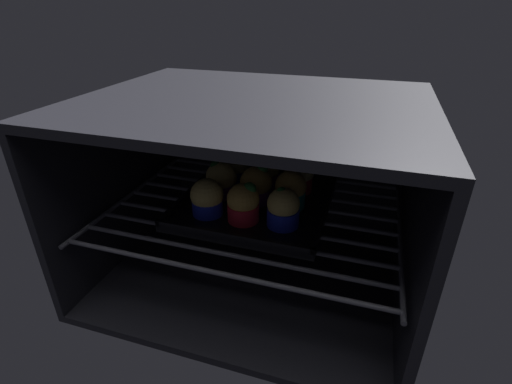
{
  "coord_description": "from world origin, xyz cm",
  "views": [
    {
      "loc": [
        19.48,
        -37.63,
        50.53
      ],
      "look_at": [
        0.0,
        23.6,
        17.14
      ],
      "focal_mm": 26.24,
      "sensor_mm": 36.0,
      "label": 1
    }
  ],
  "objects": [
    {
      "name": "muffin_row0_col2",
      "position": [
        7.09,
        16.71,
        18.54
      ],
      "size": [
        5.65,
        5.65,
        7.27
      ],
      "color": "#1928B7",
      "rests_on": "baking_tray"
    },
    {
      "name": "muffin_row1_col1",
      "position": [
        0.14,
        23.59,
        18.61
      ],
      "size": [
        6.21,
        6.21,
        7.73
      ],
      "color": "#7A238C",
      "rests_on": "baking_tray"
    },
    {
      "name": "muffin_row0_col0",
      "position": [
        -6.99,
        16.36,
        18.33
      ],
      "size": [
        6.04,
        6.04,
        6.86
      ],
      "color": "#1928B7",
      "rests_on": "baking_tray"
    },
    {
      "name": "muffin_row2_col1",
      "position": [
        0.37,
        30.28,
        18.66
      ],
      "size": [
        5.78,
        5.78,
        7.71
      ],
      "color": "#7A238C",
      "rests_on": "baking_tray"
    },
    {
      "name": "muffin_row2_col0",
      "position": [
        -6.81,
        30.38,
        18.35
      ],
      "size": [
        5.84,
        5.84,
        7.0
      ],
      "color": "#1928B7",
      "rests_on": "baking_tray"
    },
    {
      "name": "oven_rack",
      "position": [
        0.0,
        22.0,
        13.6
      ],
      "size": [
        54.8,
        42.0,
        0.8
      ],
      "color": "#51515B",
      "rests_on": "oven_cavity"
    },
    {
      "name": "muffin_row2_col2",
      "position": [
        6.93,
        30.55,
        18.72
      ],
      "size": [
        6.1,
        6.1,
        7.7
      ],
      "color": "red",
      "rests_on": "baking_tray"
    },
    {
      "name": "muffin_row1_col0",
      "position": [
        -7.33,
        23.95,
        18.52
      ],
      "size": [
        6.18,
        6.18,
        7.33
      ],
      "color": "#7A238C",
      "rests_on": "baking_tray"
    },
    {
      "name": "muffin_row0_col1",
      "position": [
        0.2,
        16.19,
        18.63
      ],
      "size": [
        5.7,
        5.7,
        7.41
      ],
      "color": "red",
      "rests_on": "baking_tray"
    },
    {
      "name": "baking_tray",
      "position": [
        0.0,
        23.6,
        14.7
      ],
      "size": [
        27.99,
        27.99,
        2.2
      ],
      "color": "black",
      "rests_on": "oven_rack"
    },
    {
      "name": "muffin_row1_col2",
      "position": [
        6.78,
        23.68,
        18.6
      ],
      "size": [
        5.93,
        5.93,
        7.19
      ],
      "color": "#0C8C84",
      "rests_on": "baking_tray"
    },
    {
      "name": "oven_cavity",
      "position": [
        0.0,
        26.25,
        17.0
      ],
      "size": [
        59.0,
        47.0,
        37.0
      ],
      "color": "black",
      "rests_on": "ground"
    }
  ]
}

